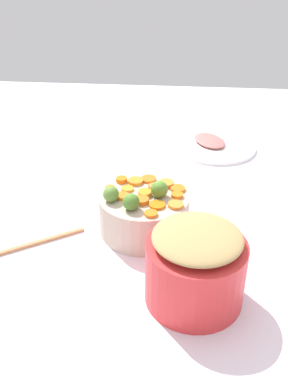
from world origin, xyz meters
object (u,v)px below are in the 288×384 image
Objects in this scene: wooden_spoon at (3,252)px; ham_plate at (215,146)px; metal_pot at (195,272)px; serving_bowl_carrots at (144,213)px.

ham_plate is at bearing -39.75° from wooden_spoon.
ham_plate is (0.63, -0.53, 0.00)m from wooden_spoon.
metal_pot is at bearing -103.21° from wooden_spoon.
wooden_spoon is 0.82m from ham_plate.
wooden_spoon is (0.10, 0.45, -0.06)m from metal_pot.
metal_pot reaches higher than ham_plate.
serving_bowl_carrots is 0.87× the size of wooden_spoon.
metal_pot is 0.79× the size of wooden_spoon.
ham_plate is at bearing -21.91° from serving_bowl_carrots.
metal_pot is 0.46m from wooden_spoon.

